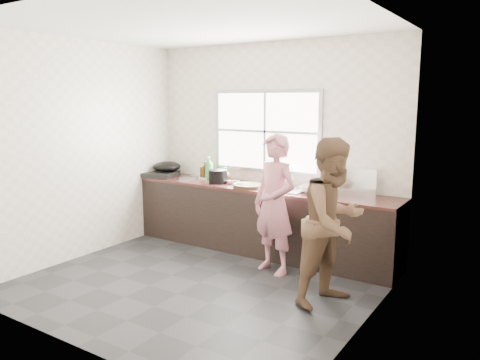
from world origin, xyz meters
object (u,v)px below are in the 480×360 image
Objects in this scene: bottle_green at (209,168)px; bowl_held at (269,189)px; woman at (275,209)px; pot_lid_right at (198,176)px; pot_lid_left at (187,179)px; black_pot at (218,177)px; bowl_mince at (242,185)px; plate_food at (206,178)px; dish_rack at (356,181)px; person_side at (334,222)px; wok at (167,167)px; cutting_board at (248,186)px; glass_jar at (217,176)px; bowl_crabs at (311,190)px; bottle_brown_tall at (205,171)px; bottle_brown_short at (226,175)px.

bowl_held is at bearing -15.87° from bottle_green.
woman reaches higher than pot_lid_right.
pot_lid_left is 1.25× the size of pot_lid_right.
black_pot is (-1.13, 0.47, 0.20)m from woman.
woman is at bearing -22.73° from black_pot.
pot_lid_left is (-0.97, 0.07, -0.02)m from bowl_mince.
plate_food is at bearing 164.01° from bowl_held.
woman is 1.05m from dish_rack.
person_side is 3.16m from wok.
person_side is 5.86× the size of pot_lid_left.
cutting_board is 1.05m from pot_lid_left.
bowl_held is 2.06× the size of glass_jar.
glass_jar is (0.12, 0.03, -0.11)m from bottle_green.
bottle_green is (-1.62, 0.13, 0.13)m from bowl_crabs.
bottle_brown_tall reaches higher than black_pot.
glass_jar is at bearing 81.89° from person_side.
black_pot is (-0.50, 0.03, 0.07)m from cutting_board.
bowl_held reaches higher than cutting_board.
bowl_crabs reaches higher than pot_lid_right.
bowl_mince reaches higher than plate_food.
bowl_held is (-1.15, 0.76, 0.08)m from person_side.
bowl_held is at bearing -8.64° from black_pot.
bottle_green is 0.77× the size of dish_rack.
bowl_crabs is at bearing 6.55° from cutting_board.
cutting_board is 0.95× the size of dish_rack.
bowl_held is 1.03× the size of bottle_brown_tall.
bowl_held is 1.27× the size of bottle_brown_short.
pot_lid_right is (-0.21, 0.09, -0.00)m from plate_food.
bottle_brown_tall is 0.28m from pot_lid_left.
bottle_brown_tall is at bearing 158.45° from dish_rack.
wok is at bearing 160.58° from dish_rack.
bowl_mince is 0.69× the size of pot_lid_left.
person_side reaches higher than dish_rack.
bowl_held is 0.55× the size of wok.
plate_food is at bearing 83.89° from person_side.
bottle_brown_short is (-2.00, 1.08, 0.14)m from person_side.
black_pot is at bearing 84.99° from person_side.
glass_jar is at bearing 167.79° from woman.
bottle_brown_tall reaches higher than wok.
plate_food is at bearing 179.96° from glass_jar.
bottle_brown_tall is (-1.24, 0.35, 0.07)m from bowl_held.
cutting_board is 1.83× the size of bowl_held.
bowl_mince is 1.11× the size of bottle_brown_short.
bowl_held is (0.44, -0.08, 0.01)m from bowl_mince.
bowl_mince is 0.97m from pot_lid_left.
black_pot reaches higher than bowl_held.
bowl_held is at bearing -17.01° from pot_lid_right.
bowl_held is at bearing -10.06° from bowl_mince.
pot_lid_left is at bearing 177.41° from cutting_board.
black_pot is 0.59× the size of dish_rack.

